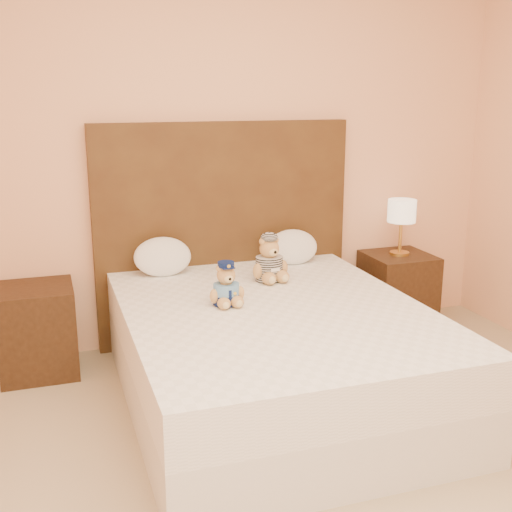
{
  "coord_description": "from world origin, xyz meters",
  "views": [
    {
      "loc": [
        -1.15,
        -1.91,
        1.7
      ],
      "look_at": [
        -0.02,
        1.45,
        0.78
      ],
      "focal_mm": 45.0,
      "sensor_mm": 36.0,
      "label": 1
    }
  ],
  "objects_px": {
    "nightstand_right": "(397,291)",
    "teddy_prisoner": "(269,258)",
    "bed": "(274,354)",
    "pillow_left": "(163,255)",
    "teddy_police": "(226,284)",
    "lamp": "(402,214)",
    "nightstand_left": "(38,330)",
    "pillow_right": "(293,245)"
  },
  "relations": [
    {
      "from": "bed",
      "to": "teddy_prisoner",
      "type": "height_order",
      "value": "teddy_prisoner"
    },
    {
      "from": "nightstand_left",
      "to": "lamp",
      "type": "xyz_separation_m",
      "value": [
        2.5,
        0.0,
        0.57
      ]
    },
    {
      "from": "nightstand_right",
      "to": "pillow_left",
      "type": "bearing_deg",
      "value": 178.99
    },
    {
      "from": "bed",
      "to": "pillow_right",
      "type": "xyz_separation_m",
      "value": [
        0.44,
        0.83,
        0.4
      ]
    },
    {
      "from": "lamp",
      "to": "teddy_police",
      "type": "xyz_separation_m",
      "value": [
        -1.49,
        -0.67,
        -0.18
      ]
    },
    {
      "from": "nightstand_right",
      "to": "pillow_right",
      "type": "bearing_deg",
      "value": 177.89
    },
    {
      "from": "pillow_left",
      "to": "pillow_right",
      "type": "relative_size",
      "value": 1.05
    },
    {
      "from": "lamp",
      "to": "teddy_police",
      "type": "relative_size",
      "value": 1.65
    },
    {
      "from": "lamp",
      "to": "pillow_left",
      "type": "height_order",
      "value": "lamp"
    },
    {
      "from": "teddy_prisoner",
      "to": "lamp",
      "type": "bearing_deg",
      "value": 6.51
    },
    {
      "from": "bed",
      "to": "nightstand_right",
      "type": "distance_m",
      "value": 1.48
    },
    {
      "from": "nightstand_right",
      "to": "pillow_right",
      "type": "distance_m",
      "value": 0.91
    },
    {
      "from": "nightstand_right",
      "to": "teddy_police",
      "type": "bearing_deg",
      "value": -155.63
    },
    {
      "from": "bed",
      "to": "teddy_police",
      "type": "bearing_deg",
      "value": 152.03
    },
    {
      "from": "nightstand_left",
      "to": "teddy_prisoner",
      "type": "height_order",
      "value": "teddy_prisoner"
    },
    {
      "from": "bed",
      "to": "teddy_police",
      "type": "xyz_separation_m",
      "value": [
        -0.24,
        0.13,
        0.4
      ]
    },
    {
      "from": "lamp",
      "to": "pillow_right",
      "type": "xyz_separation_m",
      "value": [
        -0.81,
        0.03,
        -0.17
      ]
    },
    {
      "from": "nightstand_right",
      "to": "teddy_prisoner",
      "type": "bearing_deg",
      "value": -164.42
    },
    {
      "from": "teddy_police",
      "to": "nightstand_right",
      "type": "bearing_deg",
      "value": 20.56
    },
    {
      "from": "nightstand_left",
      "to": "pillow_left",
      "type": "xyz_separation_m",
      "value": [
        0.79,
        0.03,
        0.41
      ]
    },
    {
      "from": "nightstand_left",
      "to": "teddy_prisoner",
      "type": "xyz_separation_m",
      "value": [
        1.39,
        -0.31,
        0.42
      ]
    },
    {
      "from": "nightstand_right",
      "to": "pillow_right",
      "type": "relative_size",
      "value": 1.57
    },
    {
      "from": "bed",
      "to": "nightstand_right",
      "type": "relative_size",
      "value": 3.64
    },
    {
      "from": "teddy_police",
      "to": "pillow_left",
      "type": "xyz_separation_m",
      "value": [
        -0.22,
        0.7,
        0.01
      ]
    },
    {
      "from": "teddy_prisoner",
      "to": "pillow_right",
      "type": "distance_m",
      "value": 0.45
    },
    {
      "from": "nightstand_right",
      "to": "lamp",
      "type": "relative_size",
      "value": 1.38
    },
    {
      "from": "bed",
      "to": "pillow_left",
      "type": "distance_m",
      "value": 1.03
    },
    {
      "from": "bed",
      "to": "teddy_prisoner",
      "type": "xyz_separation_m",
      "value": [
        0.14,
        0.49,
        0.42
      ]
    },
    {
      "from": "teddy_prisoner",
      "to": "pillow_left",
      "type": "height_order",
      "value": "teddy_prisoner"
    },
    {
      "from": "teddy_prisoner",
      "to": "teddy_police",
      "type": "bearing_deg",
      "value": -145.29
    },
    {
      "from": "pillow_left",
      "to": "nightstand_left",
      "type": "bearing_deg",
      "value": -177.83
    },
    {
      "from": "pillow_right",
      "to": "nightstand_right",
      "type": "bearing_deg",
      "value": -2.11
    },
    {
      "from": "nightstand_right",
      "to": "pillow_left",
      "type": "distance_m",
      "value": 1.76
    },
    {
      "from": "nightstand_left",
      "to": "nightstand_right",
      "type": "relative_size",
      "value": 1.0
    },
    {
      "from": "teddy_police",
      "to": "teddy_prisoner",
      "type": "bearing_deg",
      "value": 39.97
    },
    {
      "from": "lamp",
      "to": "nightstand_left",
      "type": "bearing_deg",
      "value": 180.0
    },
    {
      "from": "teddy_prisoner",
      "to": "pillow_left",
      "type": "bearing_deg",
      "value": 141.61
    },
    {
      "from": "nightstand_right",
      "to": "lamp",
      "type": "bearing_deg",
      "value": 180.0
    },
    {
      "from": "nightstand_right",
      "to": "pillow_left",
      "type": "relative_size",
      "value": 1.49
    },
    {
      "from": "nightstand_left",
      "to": "teddy_police",
      "type": "distance_m",
      "value": 1.28
    },
    {
      "from": "nightstand_right",
      "to": "teddy_police",
      "type": "distance_m",
      "value": 1.68
    },
    {
      "from": "bed",
      "to": "teddy_prisoner",
      "type": "relative_size",
      "value": 7.12
    }
  ]
}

